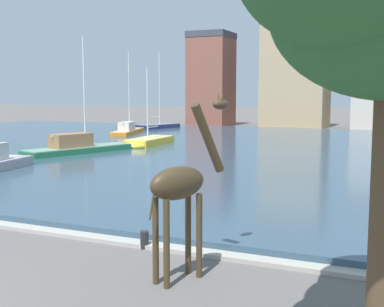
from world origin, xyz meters
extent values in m
cube|color=#334C60|center=(0.00, 30.16, 0.15)|extent=(87.59, 47.32, 0.30)
cube|color=#ADA89E|center=(0.00, 6.25, 0.06)|extent=(87.59, 0.50, 0.12)
cylinder|color=#42331E|center=(4.89, 4.82, 1.01)|extent=(0.15, 0.15, 2.02)
cylinder|color=#42331E|center=(5.24, 4.68, 1.01)|extent=(0.15, 0.15, 2.02)
cylinder|color=#42331E|center=(4.50, 3.89, 1.01)|extent=(0.15, 0.15, 2.02)
cylinder|color=#42331E|center=(4.85, 3.74, 1.01)|extent=(0.15, 0.15, 2.02)
ellipsoid|color=#42331E|center=(4.87, 4.28, 2.31)|extent=(1.14, 1.67, 0.77)
cylinder|color=#42331E|center=(5.24, 5.19, 3.27)|extent=(0.61, 1.06, 1.72)
ellipsoid|color=#42331E|center=(5.41, 5.58, 4.08)|extent=(0.42, 0.54, 0.26)
cone|color=#42331E|center=(5.35, 5.61, 4.29)|extent=(0.06, 0.06, 0.15)
cone|color=#42331E|center=(5.47, 5.56, 4.29)|extent=(0.06, 0.06, 0.15)
cylinder|color=#42331E|center=(4.59, 3.60, 1.99)|extent=(0.12, 0.22, 0.82)
cube|color=#236B42|center=(-11.47, 22.39, 0.33)|extent=(4.32, 8.10, 0.66)
ellipsoid|color=#236B42|center=(-10.31, 25.95, 0.33)|extent=(2.54, 3.17, 0.63)
cube|color=gray|center=(-11.47, 22.39, 0.69)|extent=(4.23, 7.93, 0.06)
cube|color=#9E7047|center=(-11.66, 21.83, 1.18)|extent=(2.17, 3.05, 0.93)
cylinder|color=silver|center=(-11.29, 22.95, 4.42)|extent=(0.12, 0.12, 7.52)
cylinder|color=silver|center=(-11.72, 21.64, 1.56)|extent=(0.93, 2.64, 0.08)
cube|color=gold|center=(-9.78, 29.48, 0.39)|extent=(2.19, 5.40, 0.78)
ellipsoid|color=gold|center=(-9.66, 26.96, 0.39)|extent=(1.83, 1.94, 0.74)
cube|color=#DFCD77|center=(-9.78, 29.48, 0.81)|extent=(2.15, 5.29, 0.06)
cylinder|color=silver|center=(-9.76, 29.08, 3.57)|extent=(0.12, 0.12, 5.57)
cylinder|color=silver|center=(-9.81, 30.01, 1.68)|extent=(0.17, 1.86, 0.08)
cube|color=navy|center=(-18.35, 46.77, 0.36)|extent=(3.82, 5.80, 0.72)
ellipsoid|color=navy|center=(-17.63, 49.20, 0.36)|extent=(2.60, 2.41, 0.69)
cube|color=slate|center=(-18.35, 46.77, 0.75)|extent=(3.75, 5.68, 0.06)
cylinder|color=silver|center=(-18.24, 47.16, 4.95)|extent=(0.12, 0.12, 8.46)
cylinder|color=silver|center=(-18.51, 46.26, 1.62)|extent=(0.61, 1.81, 0.08)
cube|color=orange|center=(-17.21, 38.34, 0.31)|extent=(3.59, 7.48, 0.62)
ellipsoid|color=orange|center=(-18.17, 41.68, 0.31)|extent=(2.11, 2.87, 0.59)
cube|color=#E2A56E|center=(-17.21, 38.34, 0.65)|extent=(3.52, 7.33, 0.06)
cube|color=silver|center=(-17.05, 37.81, 1.09)|extent=(1.80, 2.78, 0.83)
cylinder|color=silver|center=(-17.36, 38.86, 4.58)|extent=(0.12, 0.12, 7.92)
cylinder|color=silver|center=(-17.00, 37.63, 1.52)|extent=(0.79, 2.48, 0.08)
cylinder|color=brown|center=(9.46, 1.74, 2.32)|extent=(0.44, 0.44, 4.63)
cylinder|color=#232326|center=(2.95, 6.10, 0.25)|extent=(0.24, 0.24, 0.50)
cube|color=#8E5142|center=(-15.87, 57.49, 5.79)|extent=(5.18, 5.34, 11.58)
cube|color=#42424C|center=(-15.87, 57.49, 11.98)|extent=(5.29, 5.44, 0.80)
cube|color=tan|center=(-4.75, 58.53, 6.41)|extent=(7.86, 6.32, 12.82)
cube|color=#51281E|center=(-4.75, 58.53, 13.22)|extent=(8.02, 6.45, 0.80)
cube|color=beige|center=(5.68, 59.62, 4.35)|extent=(6.79, 6.24, 8.71)
camera|label=1|loc=(9.86, -6.02, 4.35)|focal=47.53mm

